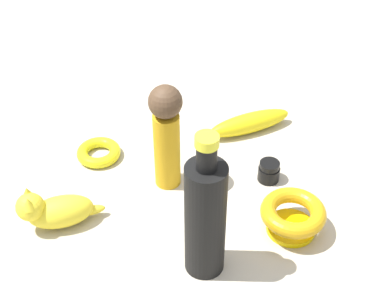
% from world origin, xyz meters
% --- Properties ---
extents(ground, '(2.00, 2.00, 0.00)m').
position_xyz_m(ground, '(0.00, 0.00, 0.00)').
color(ground, '#BCB29E').
extents(bowl, '(0.11, 0.11, 0.06)m').
position_xyz_m(bowl, '(0.14, 0.19, 0.04)').
color(bowl, '#E4BF05').
rests_on(bowl, ground).
extents(bangle, '(0.09, 0.09, 0.02)m').
position_xyz_m(bangle, '(-0.03, -0.19, 0.01)').
color(bangle, yellow).
rests_on(bangle, ground).
extents(banana, '(0.13, 0.19, 0.04)m').
position_xyz_m(banana, '(-0.15, 0.11, 0.02)').
color(banana, yellow).
rests_on(banana, ground).
extents(cat_figurine, '(0.10, 0.15, 0.09)m').
position_xyz_m(cat_figurine, '(0.16, -0.23, 0.04)').
color(cat_figurine, yellow).
rests_on(cat_figurine, ground).
extents(bottle_tall, '(0.07, 0.07, 0.27)m').
position_xyz_m(bottle_tall, '(0.23, 0.04, 0.11)').
color(bottle_tall, black).
rests_on(bottle_tall, ground).
extents(person_figure_adult, '(0.06, 0.06, 0.22)m').
position_xyz_m(person_figure_adult, '(0.03, -0.04, 0.12)').
color(person_figure_adult, gold).
rests_on(person_figure_adult, ground).
extents(nail_polish_jar, '(0.04, 0.04, 0.04)m').
position_xyz_m(nail_polish_jar, '(0.01, 0.15, 0.02)').
color(nail_polish_jar, black).
rests_on(nail_polish_jar, ground).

